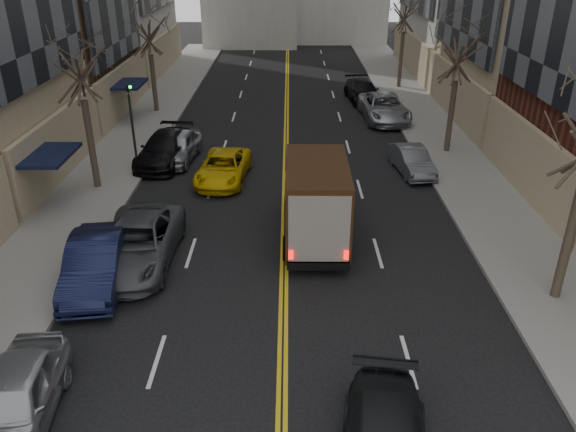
# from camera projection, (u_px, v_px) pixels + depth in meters

# --- Properties ---
(sidewalk_left) EXTENTS (4.00, 66.00, 0.15)m
(sidewalk_left) POSITION_uv_depth(u_px,v_px,m) (132.00, 140.00, 32.61)
(sidewalk_left) COLOR slate
(sidewalk_left) RESTS_ON ground
(sidewalk_right) EXTENTS (4.00, 66.00, 0.15)m
(sidewalk_right) POSITION_uv_depth(u_px,v_px,m) (441.00, 140.00, 32.57)
(sidewalk_right) COLOR slate
(sidewalk_right) RESTS_ON ground
(tree_lf_mid) EXTENTS (3.20, 3.20, 8.91)m
(tree_lf_mid) POSITION_uv_depth(u_px,v_px,m) (75.00, 44.00, 23.44)
(tree_lf_mid) COLOR #382D23
(tree_lf_mid) RESTS_ON sidewalk_left
(tree_lf_far) EXTENTS (3.20, 3.20, 8.12)m
(tree_lf_far) POSITION_uv_depth(u_px,v_px,m) (147.00, 19.00, 35.36)
(tree_lf_far) COLOR #382D23
(tree_lf_far) RESTS_ON sidewalk_left
(tree_rt_mid) EXTENTS (3.20, 3.20, 8.32)m
(tree_rt_mid) POSITION_uv_depth(u_px,v_px,m) (461.00, 36.00, 28.08)
(tree_rt_mid) COLOR #382D23
(tree_rt_mid) RESTS_ON sidewalk_right
(traffic_signal) EXTENTS (0.29, 0.26, 4.70)m
(traffic_signal) POSITION_uv_depth(u_px,v_px,m) (132.00, 118.00, 26.90)
(traffic_signal) COLOR black
(traffic_signal) RESTS_ON sidewalk_left
(ups_truck) EXTENTS (2.51, 6.01, 3.28)m
(ups_truck) POSITION_uv_depth(u_px,v_px,m) (316.00, 200.00, 21.23)
(ups_truck) COLOR black
(ups_truck) RESTS_ON ground
(taxi) EXTENTS (2.60, 4.92, 1.32)m
(taxi) POSITION_uv_depth(u_px,v_px,m) (223.00, 167.00, 27.02)
(taxi) COLOR #D8B109
(taxi) RESTS_ON ground
(pedestrian) EXTENTS (0.36, 0.55, 1.51)m
(pedestrian) POSITION_uv_depth(u_px,v_px,m) (313.00, 220.00, 21.71)
(pedestrian) COLOR black
(pedestrian) RESTS_ON ground
(parked_lf_a) EXTENTS (2.20, 4.59, 1.51)m
(parked_lf_a) POSITION_uv_depth(u_px,v_px,m) (15.00, 400.00, 13.22)
(parked_lf_a) COLOR #AAAEB2
(parked_lf_a) RESTS_ON ground
(parked_lf_b) EXTENTS (2.36, 5.08, 1.61)m
(parked_lf_b) POSITION_uv_depth(u_px,v_px,m) (95.00, 263.00, 18.74)
(parked_lf_b) COLOR black
(parked_lf_b) RESTS_ON ground
(parked_lf_c) EXTENTS (2.73, 5.78, 1.60)m
(parked_lf_c) POSITION_uv_depth(u_px,v_px,m) (137.00, 243.00, 20.01)
(parked_lf_c) COLOR #45484C
(parked_lf_c) RESTS_ON ground
(parked_lf_d) EXTENTS (2.67, 5.46, 1.53)m
(parked_lf_d) POSITION_uv_depth(u_px,v_px,m) (165.00, 149.00, 29.14)
(parked_lf_d) COLOR black
(parked_lf_d) RESTS_ON ground
(parked_lf_e) EXTENTS (2.26, 4.61, 1.52)m
(parked_lf_e) POSITION_uv_depth(u_px,v_px,m) (178.00, 147.00, 29.43)
(parked_lf_e) COLOR #96989D
(parked_lf_e) RESTS_ON ground
(parked_rt_a) EXTENTS (1.87, 4.06, 1.29)m
(parked_rt_a) POSITION_uv_depth(u_px,v_px,m) (412.00, 160.00, 27.92)
(parked_rt_a) COLOR #505358
(parked_rt_a) RESTS_ON ground
(parked_rt_b) EXTENTS (2.97, 5.96, 1.62)m
(parked_rt_b) POSITION_uv_depth(u_px,v_px,m) (384.00, 107.00, 36.14)
(parked_rt_b) COLOR #A3A5AA
(parked_rt_b) RESTS_ON ground
(parked_rt_c) EXTENTS (2.56, 5.23, 1.46)m
(parked_rt_c) POSITION_uv_depth(u_px,v_px,m) (363.00, 91.00, 40.33)
(parked_rt_c) COLOR black
(parked_rt_c) RESTS_ON ground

